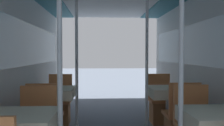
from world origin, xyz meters
TOP-DOWN VIEW (x-y plane):
  - wall_left at (-1.32, 1.84)m, footprint 0.05×6.49m
  - wall_right at (1.32, 1.84)m, footprint 0.05×6.49m
  - dining_table_left_0 at (-0.92, 0.88)m, footprint 0.64×0.64m
  - support_pole_left_0 at (-0.55, 0.88)m, footprint 0.05×0.05m
  - dining_table_left_1 at (-0.92, 2.54)m, footprint 0.64×0.64m
  - chair_left_far_1 at (-0.92, 3.10)m, footprint 0.42×0.42m
  - support_pole_left_1 at (-0.55, 2.54)m, footprint 0.05×0.05m
  - dining_table_right_0 at (0.92, 0.88)m, footprint 0.64×0.64m
  - support_pole_right_0 at (0.55, 0.88)m, footprint 0.05×0.05m
  - dining_table_right_1 at (0.92, 2.54)m, footprint 0.64×0.64m
  - chair_right_near_1 at (0.92, 1.98)m, footprint 0.42×0.42m
  - chair_right_far_1 at (0.92, 3.10)m, footprint 0.42×0.42m
  - support_pole_right_1 at (0.55, 2.54)m, footprint 0.05×0.05m

SIDE VIEW (x-z plane):
  - chair_left_far_1 at x=-0.92m, z-range -0.16..0.72m
  - chair_right_near_1 at x=0.92m, z-range -0.16..0.72m
  - chair_right_far_1 at x=0.92m, z-range -0.16..0.72m
  - dining_table_left_0 at x=-0.92m, z-range 0.25..0.98m
  - dining_table_left_1 at x=-0.92m, z-range 0.25..0.98m
  - dining_table_right_0 at x=0.92m, z-range 0.25..0.98m
  - dining_table_right_1 at x=0.92m, z-range 0.25..0.98m
  - support_pole_left_0 at x=-0.55m, z-range 0.00..2.17m
  - support_pole_left_1 at x=-0.55m, z-range 0.00..2.17m
  - support_pole_right_0 at x=0.55m, z-range 0.00..2.17m
  - support_pole_right_1 at x=0.55m, z-range 0.00..2.17m
  - wall_left at x=-1.32m, z-range 0.05..2.21m
  - wall_right at x=1.32m, z-range 0.05..2.21m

